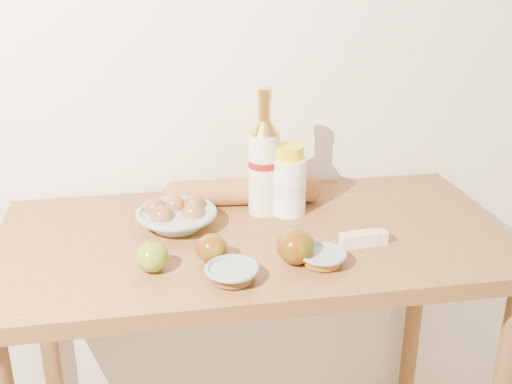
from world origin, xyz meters
TOP-DOWN VIEW (x-y plane):
  - back_wall at (0.00, 1.51)m, footprint 3.50×0.02m
  - table at (0.00, 1.18)m, footprint 1.20×0.60m
  - bourbon_bottle at (0.05, 1.30)m, footprint 0.09×0.09m
  - cream_bottle at (0.11, 1.29)m, footprint 0.11×0.11m
  - egg_bowl at (-0.18, 1.25)m, footprint 0.21×0.21m
  - baguette at (0.00, 1.36)m, footprint 0.42×0.10m
  - apple_yellowgreen at (-0.24, 1.05)m, footprint 0.09×0.09m
  - apple_redgreen_front at (-0.11, 1.06)m, footprint 0.09×0.09m
  - apple_redgreen_right at (0.07, 1.03)m, footprint 0.11×0.11m
  - sugar_bowl at (-0.08, 0.98)m, footprint 0.12×0.12m
  - syrup_bowl at (0.12, 1.01)m, footprint 0.12×0.12m
  - butter_stick at (0.24, 1.08)m, footprint 0.11×0.04m

SIDE VIEW (x-z plane):
  - table at x=0.00m, z-range 0.33..1.23m
  - butter_stick at x=0.24m, z-range 0.90..0.93m
  - syrup_bowl at x=0.12m, z-range 0.90..0.93m
  - sugar_bowl at x=-0.08m, z-range 0.90..0.93m
  - egg_bowl at x=-0.18m, z-range 0.89..0.96m
  - apple_redgreen_front at x=-0.11m, z-range 0.90..0.96m
  - apple_yellowgreen at x=-0.24m, z-range 0.90..0.97m
  - baguette at x=0.00m, z-range 0.90..0.97m
  - apple_redgreen_right at x=0.07m, z-range 0.90..0.98m
  - cream_bottle at x=0.11m, z-range 0.89..1.07m
  - bourbon_bottle at x=0.05m, z-range 0.87..1.19m
  - back_wall at x=0.00m, z-range 0.00..2.60m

